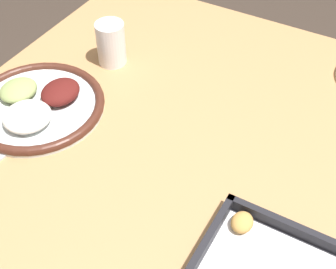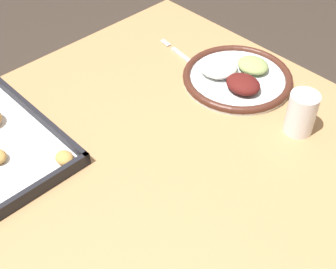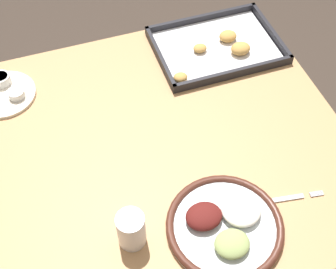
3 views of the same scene
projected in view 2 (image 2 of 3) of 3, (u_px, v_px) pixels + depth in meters
dining_table at (173, 180)px, 1.12m from camera, size 1.02×0.94×0.72m
dinner_plate at (237, 76)px, 1.21m from camera, size 0.29×0.29×0.05m
fork at (184, 57)px, 1.30m from camera, size 0.19×0.04×0.00m
drinking_cup at (301, 113)px, 1.05m from camera, size 0.07×0.07×0.10m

